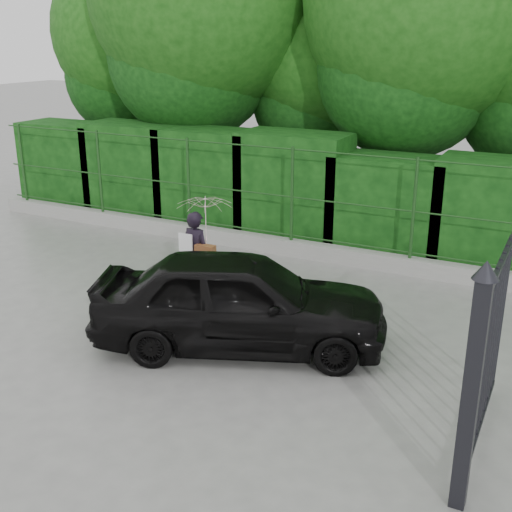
% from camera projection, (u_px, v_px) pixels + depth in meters
% --- Properties ---
extents(ground, '(80.00, 80.00, 0.00)m').
position_uv_depth(ground, '(131.00, 345.00, 8.82)').
color(ground, gray).
extents(kerb, '(14.00, 0.25, 0.30)m').
position_uv_depth(kerb, '(272.00, 244.00, 12.56)').
color(kerb, '#9E9E99').
rests_on(kerb, ground).
extents(fence, '(14.13, 0.06, 1.80)m').
position_uv_depth(fence, '(283.00, 193.00, 12.12)').
color(fence, '#1B4318').
rests_on(fence, kerb).
extents(hedge, '(14.20, 1.20, 2.22)m').
position_uv_depth(hedge, '(294.00, 189.00, 13.11)').
color(hedge, black).
rests_on(hedge, ground).
extents(trees, '(17.10, 6.15, 8.08)m').
position_uv_depth(trees, '(391.00, 5.00, 13.33)').
color(trees, black).
rests_on(trees, ground).
extents(gate, '(0.22, 2.33, 2.36)m').
position_uv_depth(gate, '(480.00, 366.00, 5.85)').
color(gate, black).
rests_on(gate, ground).
extents(woman, '(0.88, 0.90, 1.66)m').
position_uv_depth(woman, '(203.00, 230.00, 10.18)').
color(woman, black).
rests_on(woman, ground).
extents(car, '(4.23, 2.94, 1.34)m').
position_uv_depth(car, '(240.00, 300.00, 8.60)').
color(car, black).
rests_on(car, ground).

